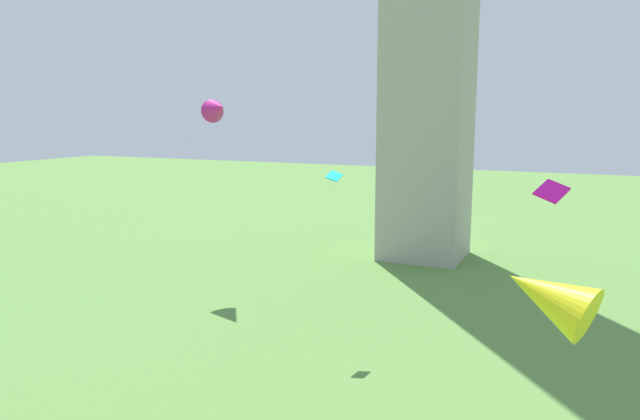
{
  "coord_description": "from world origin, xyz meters",
  "views": [
    {
      "loc": [
        6.46,
        -2.14,
        10.93
      ],
      "look_at": [
        -1.96,
        15.96,
        7.72
      ],
      "focal_mm": 33.01,
      "sensor_mm": 36.0,
      "label": 1
    }
  ],
  "objects_px": {
    "kite_flying_0": "(552,191)",
    "kite_flying_1": "(548,296)",
    "kite_flying_3": "(334,176)",
    "kite_flying_5": "(218,109)"
  },
  "relations": [
    {
      "from": "kite_flying_0",
      "to": "kite_flying_3",
      "type": "distance_m",
      "value": 10.04
    },
    {
      "from": "kite_flying_3",
      "to": "kite_flying_5",
      "type": "height_order",
      "value": "kite_flying_5"
    },
    {
      "from": "kite_flying_0",
      "to": "kite_flying_5",
      "type": "height_order",
      "value": "kite_flying_5"
    },
    {
      "from": "kite_flying_1",
      "to": "kite_flying_3",
      "type": "relative_size",
      "value": 2.97
    },
    {
      "from": "kite_flying_3",
      "to": "kite_flying_0",
      "type": "bearing_deg",
      "value": 102.85
    },
    {
      "from": "kite_flying_3",
      "to": "kite_flying_5",
      "type": "xyz_separation_m",
      "value": [
        -10.4,
        5.39,
        3.31
      ]
    },
    {
      "from": "kite_flying_1",
      "to": "kite_flying_3",
      "type": "bearing_deg",
      "value": -118.35
    },
    {
      "from": "kite_flying_0",
      "to": "kite_flying_1",
      "type": "distance_m",
      "value": 13.35
    },
    {
      "from": "kite_flying_0",
      "to": "kite_flying_1",
      "type": "xyz_separation_m",
      "value": [
        0.81,
        -13.28,
        -1.06
      ]
    },
    {
      "from": "kite_flying_1",
      "to": "kite_flying_5",
      "type": "xyz_separation_m",
      "value": [
        -20.9,
        16.08,
        4.88
      ]
    }
  ]
}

